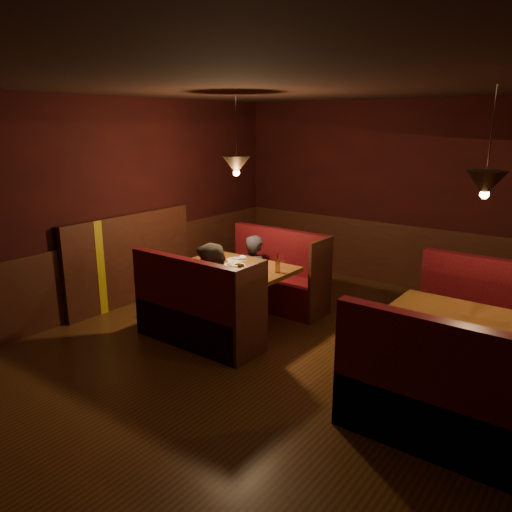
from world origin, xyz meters
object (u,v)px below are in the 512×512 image
Objects in this scene: main_table at (238,279)px; diner_a at (255,259)px; diner_b at (212,279)px; second_table at (467,340)px; second_bench_near at (438,406)px; main_bench_far at (276,282)px; main_bench_near at (196,316)px; second_bench_far at (490,334)px.

main_table is 1.05× the size of diner_a.
diner_b is (0.30, -1.23, 0.07)m from diner_a.
second_table is 0.90× the size of second_bench_near.
diner_b reaches higher than second_table.
main_bench_far is 1.00× the size of main_bench_near.
second_bench_far is at bearing 32.81° from diner_b.
main_bench_far is at bearing 101.88° from diner_b.
diner_a reaches higher than main_bench_near.
second_bench_near reaches higher than main_bench_far.
main_bench_far is 1.50m from diner_b.
second_table is 3.18m from diner_a.
second_bench_near reaches higher than second_table.
main_bench_near is 0.99× the size of second_bench_near.
main_table reaches higher than second_table.
diner_b reaches higher than main_bench_near.
diner_a is (-0.21, 1.45, 0.35)m from main_bench_near.
main_bench_near is 0.48m from diner_b.
second_bench_far is 3.12m from diner_b.
main_bench_far is 1.65m from main_bench_near.
second_bench_far is 1.00× the size of second_bench_near.
main_bench_far is (0.02, 0.82, -0.25)m from main_table.
main_bench_far is 0.99× the size of second_bench_near.
main_bench_far is at bearing 90.00° from main_bench_near.
second_bench_far reaches higher than main_table.
diner_b is at bearing 125.14° from diner_a.
main_bench_far reaches higher than second_table.
second_bench_far is (2.92, 0.66, -0.23)m from main_table.
main_bench_far is at bearing 88.77° from main_table.
second_table is (2.87, -1.03, 0.27)m from main_bench_far.
second_table is at bearing -173.44° from diner_a.
main_bench_near is at bearing 174.92° from second_bench_near.
main_bench_near is at bearing -90.00° from main_bench_far.
main_bench_near is at bearing -152.80° from second_bench_far.
main_bench_near is 1.50m from diner_a.
main_table is 0.90× the size of second_bench_far.
second_bench_near is (2.90, -1.91, 0.02)m from main_bench_far.
second_bench_near reaches higher than main_table.
diner_a reaches higher than second_bench_near.
main_table is at bearing -167.17° from second_bench_far.
diner_a reaches higher than second_table.
main_bench_near is 1.04× the size of diner_b.
second_table is 0.95× the size of diner_b.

